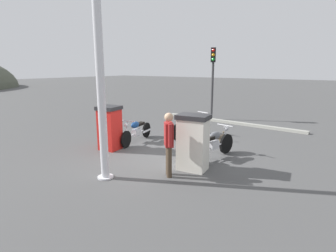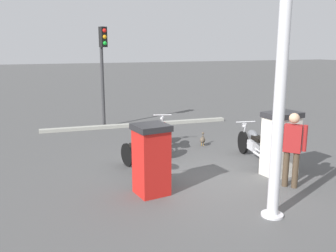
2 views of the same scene
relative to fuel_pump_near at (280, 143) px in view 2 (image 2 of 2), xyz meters
name	(u,v)px [view 2 (image 2 of 2)]	position (x,y,z in m)	size (l,w,h in m)	color
ground_plane	(210,177)	(0.42, 1.60, -0.77)	(120.00, 120.00, 0.00)	#4C4C4C
fuel_pump_near	(280,143)	(0.00, 0.00, 0.00)	(0.71, 0.91, 1.51)	silver
fuel_pump_far	(151,159)	(0.00, 3.20, -0.02)	(0.74, 0.76, 1.47)	red
motorcycle_near_pump	(254,144)	(1.13, -0.04, -0.32)	(2.12, 0.70, 0.96)	black
motorcycle_far_pump	(143,156)	(1.14, 3.04, -0.30)	(2.08, 0.67, 0.94)	black
motorcycle_extra	(164,134)	(3.03, 1.79, -0.32)	(2.05, 0.83, 0.95)	black
attendant_person	(292,145)	(-0.73, 0.27, 0.17)	(0.48, 0.45, 1.63)	#473828
wandering_duck	(203,140)	(2.99, 0.54, -0.58)	(0.38, 0.30, 0.40)	brown
roadside_traffic_light	(103,60)	(6.76, 2.78, 1.75)	(0.40, 0.30, 3.69)	#38383A
canopy_support_pole	(280,98)	(-1.76, 1.50, 1.37)	(0.40, 0.40, 4.44)	silver
road_edge_kerb	(138,125)	(6.39, 1.60, -0.71)	(0.64, 7.18, 0.12)	#9E9E93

